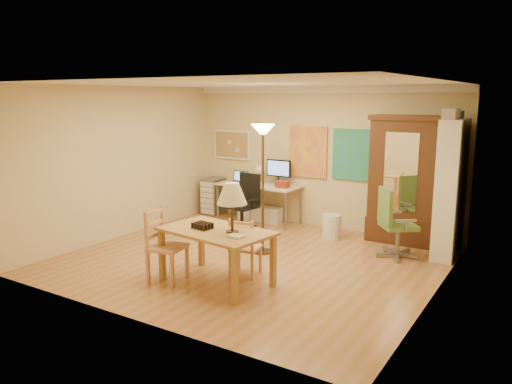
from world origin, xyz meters
The scene contains 16 objects.
floor centered at (0.00, 0.00, 0.00)m, with size 5.50×5.50×0.00m, color olive.
crown_molding centered at (0.00, 2.46, 2.64)m, with size 5.50×0.08×0.12m, color white.
corkboard centered at (-2.05, 2.47, 1.50)m, with size 0.90×0.04×0.62m, color tan.
art_panel_left centered at (-0.25, 2.47, 1.45)m, with size 0.80×0.04×1.00m, color yellow.
art_panel_right centered at (0.65, 2.47, 1.45)m, with size 0.75×0.04×0.95m, color teal.
dining_table centered at (0.22, -1.07, 0.89)m, with size 1.61×1.09×1.41m.
ladder_chair_back centered at (0.29, -0.62, 0.39)m, with size 0.45×0.44×0.84m.
ladder_chair_left centered at (-0.54, -1.36, 0.47)m, with size 0.52×0.54×1.00m.
torchiere_lamp centered at (-0.04, 0.41, 1.67)m, with size 0.38×0.38×2.09m.
computer_desk centered at (-1.13, 2.16, 0.47)m, with size 1.69×0.74×1.28m.
office_chair_black centered at (-1.01, 1.31, 0.29)m, with size 0.67×0.67×1.10m.
office_chair_green centered at (1.86, 1.32, 0.30)m, with size 0.71×0.71×1.11m.
drawer_cart centered at (-2.39, 2.23, 0.39)m, with size 0.39×0.47×0.78m.
armoire centered at (1.71, 2.24, 0.96)m, with size 1.20×0.57×2.20m.
bookshelf centered at (2.55, 1.80, 1.08)m, with size 0.33×0.87×2.18m.
wastebin centered at (0.58, 1.80, 0.21)m, with size 0.34×0.34×0.43m, color silver.
Camera 1 is at (4.00, -6.29, 2.51)m, focal length 35.00 mm.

